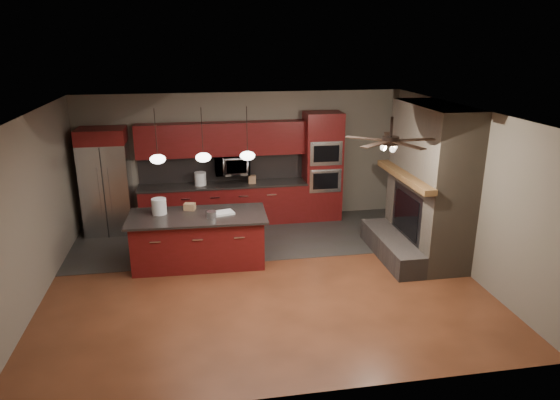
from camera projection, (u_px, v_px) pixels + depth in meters
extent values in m
plane|color=brown|center=(263.00, 277.00, 8.51)|extent=(7.00, 7.00, 0.00)
cube|color=white|center=(261.00, 112.00, 7.64)|extent=(7.00, 6.00, 0.02)
cube|color=#6B6156|center=(243.00, 157.00, 10.89)|extent=(7.00, 0.02, 2.80)
cube|color=#6B6156|center=(462.00, 188.00, 8.64)|extent=(0.02, 6.00, 2.80)
cube|color=#6B6156|center=(32.00, 211.00, 7.51)|extent=(0.02, 6.00, 2.80)
cube|color=#2E2C2A|center=(251.00, 237.00, 10.19)|extent=(7.00, 2.40, 0.01)
cube|color=brown|center=(430.00, 183.00, 8.95)|extent=(0.80, 2.00, 2.80)
cube|color=#473F3A|center=(391.00, 247.00, 9.22)|extent=(0.50, 2.00, 0.40)
cube|color=#2D2D30|center=(408.00, 214.00, 9.07)|extent=(0.05, 1.20, 0.95)
cube|color=black|center=(406.00, 214.00, 9.06)|extent=(0.02, 1.00, 0.75)
cube|color=brown|center=(404.00, 176.00, 8.82)|extent=(0.22, 2.10, 0.10)
cube|color=#611113|center=(224.00, 205.00, 10.83)|extent=(3.55, 0.60, 0.86)
cube|color=black|center=(223.00, 185.00, 10.69)|extent=(3.59, 0.64, 0.04)
cube|color=black|center=(222.00, 167.00, 10.85)|extent=(3.55, 0.03, 0.60)
cube|color=#611113|center=(221.00, 139.00, 10.51)|extent=(3.55, 0.35, 0.70)
cube|color=#611113|center=(322.00, 167.00, 10.94)|extent=(0.80, 0.60, 2.38)
cube|color=silver|center=(325.00, 181.00, 10.73)|extent=(0.70, 0.03, 0.52)
cube|color=black|center=(326.00, 181.00, 10.71)|extent=(0.55, 0.02, 0.35)
cube|color=silver|center=(326.00, 154.00, 10.55)|extent=(0.70, 0.03, 0.52)
cube|color=black|center=(326.00, 154.00, 10.53)|extent=(0.55, 0.02, 0.35)
imported|color=silver|center=(232.00, 165.00, 10.64)|extent=(0.73, 0.41, 0.50)
cube|color=silver|center=(107.00, 189.00, 10.21)|extent=(0.94, 0.72, 1.88)
cube|color=#2D2D30|center=(104.00, 194.00, 9.87)|extent=(0.02, 0.02, 1.86)
cube|color=silver|center=(98.00, 191.00, 9.83)|extent=(0.03, 0.03, 0.94)
cube|color=silver|center=(109.00, 191.00, 9.86)|extent=(0.03, 0.03, 0.94)
cube|color=#611113|center=(101.00, 136.00, 9.87)|extent=(0.94, 0.72, 0.30)
cube|color=#611113|center=(199.00, 240.00, 8.90)|extent=(2.29, 1.02, 0.88)
cube|color=black|center=(197.00, 216.00, 8.76)|extent=(2.45, 1.17, 0.04)
cylinder|color=silver|center=(159.00, 206.00, 8.77)|extent=(0.33, 0.33, 0.28)
cylinder|color=#AEADB2|center=(212.00, 215.00, 8.61)|extent=(0.21, 0.21, 0.11)
cube|color=white|center=(223.00, 213.00, 8.80)|extent=(0.42, 0.34, 0.04)
cube|color=#946F4C|center=(190.00, 207.00, 8.99)|extent=(0.23, 0.19, 0.12)
cylinder|color=white|center=(200.00, 179.00, 10.56)|extent=(0.31, 0.31, 0.28)
cube|color=#9D7251|center=(252.00, 179.00, 10.71)|extent=(0.16, 0.12, 0.17)
cylinder|color=black|center=(156.00, 132.00, 8.15)|extent=(0.01, 0.01, 0.78)
ellipsoid|color=white|center=(158.00, 159.00, 8.29)|extent=(0.26, 0.26, 0.16)
cylinder|color=black|center=(202.00, 131.00, 8.27)|extent=(0.01, 0.01, 0.78)
ellipsoid|color=white|center=(203.00, 157.00, 8.41)|extent=(0.26, 0.26, 0.16)
cylinder|color=black|center=(247.00, 130.00, 8.39)|extent=(0.01, 0.01, 0.78)
ellipsoid|color=white|center=(247.00, 156.00, 8.53)|extent=(0.26, 0.26, 0.16)
cylinder|color=black|center=(391.00, 127.00, 7.23)|extent=(0.04, 0.04, 0.30)
cylinder|color=black|center=(391.00, 141.00, 7.29)|extent=(0.24, 0.24, 0.12)
cube|color=black|center=(415.00, 140.00, 7.35)|extent=(0.60, 0.12, 0.01)
cube|color=black|center=(389.00, 136.00, 7.65)|extent=(0.30, 0.61, 0.01)
cube|color=black|center=(365.00, 138.00, 7.45)|extent=(0.56, 0.45, 0.01)
cube|color=black|center=(376.00, 144.00, 7.03)|extent=(0.56, 0.45, 0.01)
cube|color=black|center=(408.00, 145.00, 6.97)|extent=(0.30, 0.61, 0.01)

